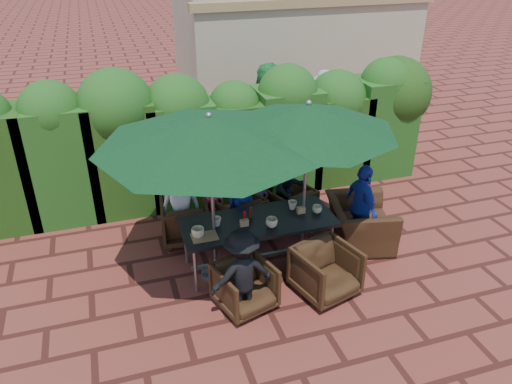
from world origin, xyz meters
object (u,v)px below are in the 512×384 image
object	(u,v)px
umbrella_right	(308,118)
chair_far_right	(290,203)
dining_table	(258,225)
chair_far_left	(185,219)
chair_far_mid	(239,213)
chair_near_left	(245,284)
chair_end_right	(361,216)
umbrella_left	(209,131)
chair_near_right	(326,269)

from	to	relation	value
umbrella_right	chair_far_right	world-z (taller)	umbrella_right
dining_table	chair_far_left	size ratio (longest dim) A/B	2.95
chair_far_left	chair_far_mid	xyz separation A→B (m)	(0.87, -0.07, -0.01)
chair_near_left	chair_end_right	bearing A→B (deg)	6.45
chair_far_right	umbrella_left	bearing A→B (deg)	13.40
chair_far_left	umbrella_left	bearing A→B (deg)	109.20
umbrella_right	chair_end_right	xyz separation A→B (m)	(1.00, 0.05, -1.74)
umbrella_right	chair_far_right	bearing A→B (deg)	79.35
chair_far_mid	chair_near_left	bearing A→B (deg)	55.41
umbrella_left	chair_far_mid	xyz separation A→B (m)	(0.63, 0.98, -1.85)
dining_table	chair_far_left	bearing A→B (deg)	132.58
chair_near_right	chair_end_right	world-z (taller)	chair_end_right
chair_far_mid	umbrella_left	bearing A→B (deg)	36.20
umbrella_left	chair_far_left	xyz separation A→B (m)	(-0.24, 1.05, -1.84)
chair_near_left	chair_near_right	world-z (taller)	chair_near_right
umbrella_right	chair_far_left	size ratio (longest dim) A/B	3.29
umbrella_right	umbrella_left	bearing A→B (deg)	-176.97
chair_near_left	chair_end_right	xyz separation A→B (m)	(2.16, 0.91, 0.12)
dining_table	chair_far_left	xyz separation A→B (m)	(-0.90, 0.98, -0.30)
umbrella_right	chair_end_right	distance (m)	2.01
umbrella_left	chair_near_right	size ratio (longest dim) A/B	3.81
chair_near_left	chair_near_right	bearing A→B (deg)	-19.52
chair_near_right	dining_table	bearing A→B (deg)	110.37
chair_far_right	chair_end_right	bearing A→B (deg)	110.69
umbrella_left	chair_far_right	distance (m)	2.64
dining_table	chair_far_right	xyz separation A→B (m)	(0.89, 0.99, -0.32)
chair_near_left	chair_end_right	world-z (taller)	chair_end_right
umbrella_right	chair_near_left	distance (m)	2.35
dining_table	chair_far_right	size ratio (longest dim) A/B	3.14
chair_near_left	chair_end_right	size ratio (longest dim) A/B	0.65
dining_table	chair_far_mid	bearing A→B (deg)	92.14
chair_near_right	umbrella_left	bearing A→B (deg)	131.56
chair_far_left	chair_near_left	size ratio (longest dim) A/B	1.06
chair_far_mid	chair_near_left	size ratio (longest dim) A/B	1.03
chair_far_left	chair_near_left	xyz separation A→B (m)	(0.45, -1.84, -0.02)
umbrella_left	umbrella_right	bearing A→B (deg)	3.03
chair_near_right	chair_end_right	bearing A→B (deg)	27.33
dining_table	umbrella_left	xyz separation A→B (m)	(-0.66, -0.06, 1.54)
dining_table	chair_near_left	world-z (taller)	dining_table
dining_table	chair_far_mid	xyz separation A→B (m)	(-0.03, 0.92, -0.31)
chair_far_mid	chair_end_right	xyz separation A→B (m)	(1.74, -0.86, 0.11)
chair_far_mid	chair_far_right	size ratio (longest dim) A/B	1.03
umbrella_right	chair_near_left	xyz separation A→B (m)	(-1.16, -0.86, -1.86)
dining_table	chair_far_mid	distance (m)	0.97
chair_far_mid	chair_end_right	size ratio (longest dim) A/B	0.67
chair_far_mid	chair_near_right	bearing A→B (deg)	89.82
umbrella_left	chair_far_right	world-z (taller)	umbrella_left
chair_far_mid	chair_near_left	xyz separation A→B (m)	(-0.42, -1.77, -0.01)
umbrella_right	chair_far_mid	world-z (taller)	umbrella_right
umbrella_right	chair_near_right	bearing A→B (deg)	-92.23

